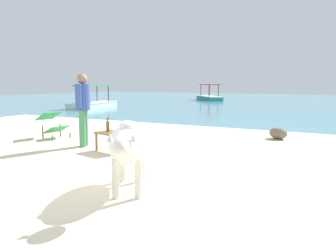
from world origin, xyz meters
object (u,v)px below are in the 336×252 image
at_px(cow, 129,143).
at_px(boat_teal, 209,97).
at_px(deck_chair_near, 53,123).
at_px(boat_white, 93,103).
at_px(bottle, 108,126).
at_px(person_standing, 83,104).
at_px(low_bench_table, 113,136).

bearing_deg(cow, boat_teal, 169.92).
relative_size(deck_chair_near, boat_white, 0.22).
relative_size(bottle, boat_teal, 0.08).
bearing_deg(boat_white, boat_teal, 158.77).
bearing_deg(boat_teal, bottle, -24.11).
height_order(deck_chair_near, person_standing, person_standing).
height_order(cow, boat_white, boat_white).
distance_m(low_bench_table, bottle, 0.23).
bearing_deg(person_standing, boat_white, 106.20).
distance_m(cow, bottle, 2.77).
relative_size(cow, low_bench_table, 1.95).
distance_m(cow, deck_chair_near, 5.00).
height_order(low_bench_table, boat_teal, boat_teal).
relative_size(deck_chair_near, boat_teal, 0.24).
distance_m(low_bench_table, deck_chair_near, 2.54).
xyz_separation_m(low_bench_table, deck_chair_near, (-2.45, 0.67, 0.05)).
bearing_deg(cow, bottle, -165.17).
distance_m(bottle, person_standing, 0.92).
xyz_separation_m(bottle, person_standing, (-0.80, 0.16, 0.43)).
bearing_deg(boat_white, low_bench_table, 34.12).
relative_size(deck_chair_near, person_standing, 0.52).
xyz_separation_m(person_standing, boat_white, (-7.73, 9.37, -0.70)).
xyz_separation_m(boat_white, boat_teal, (2.61, 11.26, 0.00)).
distance_m(deck_chair_near, boat_teal, 20.45).
distance_m(deck_chair_near, person_standing, 1.68).
xyz_separation_m(low_bench_table, boat_white, (-8.68, 9.54, -0.09)).
bearing_deg(cow, person_standing, -157.36).
xyz_separation_m(person_standing, boat_teal, (-5.13, 20.63, -0.70)).
bearing_deg(deck_chair_near, low_bench_table, -5.70).
xyz_separation_m(cow, boat_teal, (-7.85, 22.78, -0.39)).
height_order(person_standing, boat_teal, person_standing).
relative_size(low_bench_table, person_standing, 0.52).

